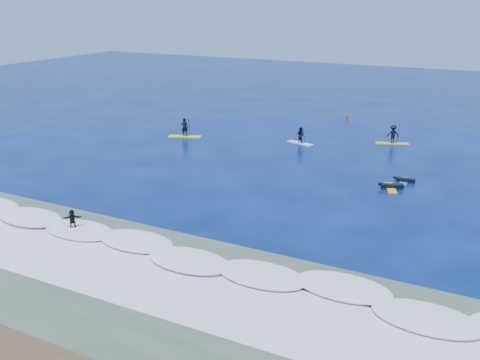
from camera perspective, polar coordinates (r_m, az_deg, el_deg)
The scene contains 11 objects.
ground at distance 37.55m, azimuth 1.90°, elevation -1.83°, with size 160.00×160.00×0.00m, color #031340.
shallow_water at distance 26.73m, azimuth -11.26°, elevation -11.31°, with size 90.00×13.00×0.01m, color #384D3D.
breaking_wave at distance 29.55m, azimuth -6.48°, elevation -7.96°, with size 40.00×6.00×0.30m, color white.
whitewater at distance 27.41m, azimuth -9.96°, elevation -10.42°, with size 34.00×5.00×0.02m, color silver.
sup_paddler_left at distance 53.89m, azimuth -5.92°, elevation 5.31°, with size 3.31×1.91×2.27m.
sup_paddler_center at distance 51.44m, azimuth 6.47°, elevation 4.62°, with size 2.73×1.37×1.86m.
sup_paddler_right at distance 52.99m, azimuth 15.99°, elevation 4.59°, with size 3.15×1.76×2.16m.
prone_paddler_near at distance 40.63m, azimuth 15.78°, elevation -0.68°, with size 1.81×2.40×0.49m.
prone_paddler_far at distance 42.31m, azimuth 17.12°, elevation -0.06°, with size 1.64×2.10×0.43m.
wave_surfer at distance 33.38m, azimuth -17.45°, elevation -4.14°, with size 1.61×1.47×1.24m.
marker_buoy at distance 63.30m, azimuth 11.35°, elevation 6.69°, with size 0.27×0.27×0.65m.
Camera 1 is at (14.83, -31.83, 13.30)m, focal length 40.00 mm.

